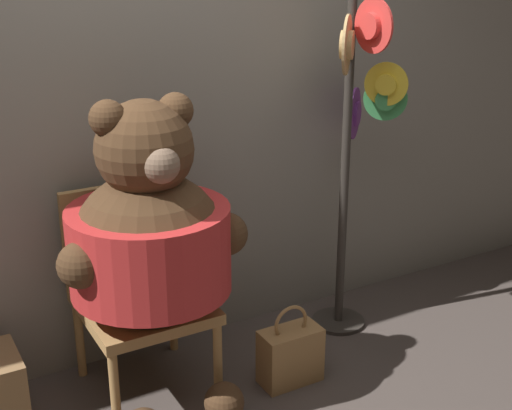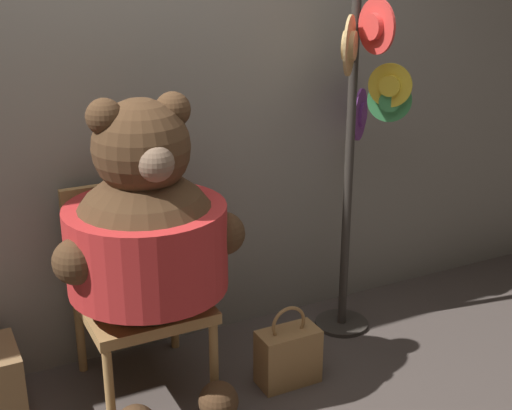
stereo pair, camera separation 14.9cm
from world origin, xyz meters
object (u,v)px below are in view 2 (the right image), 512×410
(chair, at_px, (135,283))
(handbag_on_ground, at_px, (288,355))
(hat_display_rack, at_px, (360,136))
(teddy_bear, at_px, (147,237))

(chair, xyz_separation_m, handbag_on_ground, (0.59, -0.37, -0.34))
(hat_display_rack, height_order, handbag_on_ground, hat_display_rack)
(chair, relative_size, hat_display_rack, 0.53)
(handbag_on_ground, bearing_deg, chair, 148.26)
(teddy_bear, relative_size, hat_display_rack, 0.80)
(chair, bearing_deg, hat_display_rack, -4.06)
(teddy_bear, bearing_deg, hat_display_rack, 5.12)
(hat_display_rack, bearing_deg, chair, 175.94)
(hat_display_rack, distance_m, handbag_on_ground, 1.09)
(chair, height_order, handbag_on_ground, chair)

